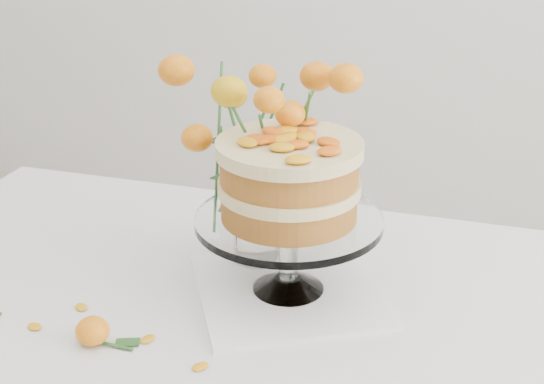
# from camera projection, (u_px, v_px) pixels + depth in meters

# --- Properties ---
(table) EXTENTS (1.43, 0.93, 0.76)m
(table) POSITION_uv_depth(u_px,v_px,m) (246.00, 361.00, 1.22)
(table) COLOR tan
(table) RESTS_ON ground
(napkin) EXTENTS (0.40, 0.40, 0.01)m
(napkin) POSITION_uv_depth(u_px,v_px,m) (288.00, 291.00, 1.25)
(napkin) COLOR white
(napkin) RESTS_ON table
(cake_stand) EXTENTS (0.30, 0.30, 0.27)m
(cake_stand) POSITION_uv_depth(u_px,v_px,m) (289.00, 188.00, 1.18)
(cake_stand) COLOR white
(cake_stand) RESTS_ON napkin
(rose_vase) EXTENTS (0.34, 0.34, 0.41)m
(rose_vase) POSITION_uv_depth(u_px,v_px,m) (256.00, 136.00, 1.25)
(rose_vase) COLOR white
(rose_vase) RESTS_ON table
(loose_rose_far) EXTENTS (0.09, 0.05, 0.04)m
(loose_rose_far) POSITION_uv_depth(u_px,v_px,m) (93.00, 331.00, 1.11)
(loose_rose_far) COLOR #CE600A
(loose_rose_far) RESTS_ON table
(stray_petal_a) EXTENTS (0.03, 0.02, 0.00)m
(stray_petal_a) POSITION_uv_depth(u_px,v_px,m) (148.00, 339.00, 1.13)
(stray_petal_a) COLOR orange
(stray_petal_a) RESTS_ON table
(stray_petal_b) EXTENTS (0.03, 0.02, 0.00)m
(stray_petal_b) POSITION_uv_depth(u_px,v_px,m) (200.00, 367.00, 1.07)
(stray_petal_b) COLOR orange
(stray_petal_b) RESTS_ON table
(stray_petal_d) EXTENTS (0.03, 0.02, 0.00)m
(stray_petal_d) POSITION_uv_depth(u_px,v_px,m) (81.00, 307.00, 1.21)
(stray_petal_d) COLOR orange
(stray_petal_d) RESTS_ON table
(stray_petal_e) EXTENTS (0.03, 0.02, 0.00)m
(stray_petal_e) POSITION_uv_depth(u_px,v_px,m) (35.00, 327.00, 1.16)
(stray_petal_e) COLOR orange
(stray_petal_e) RESTS_ON table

